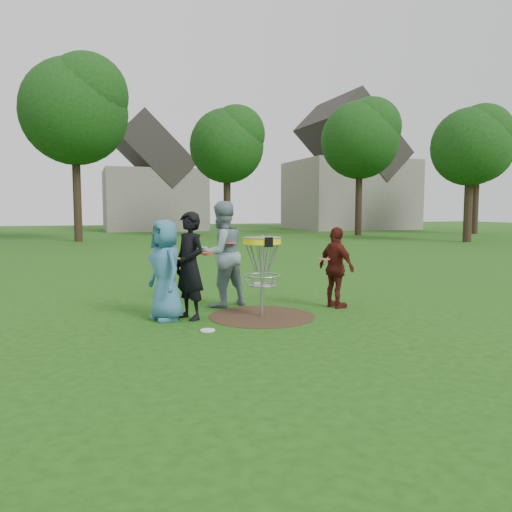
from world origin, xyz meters
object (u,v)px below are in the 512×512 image
object	(u,v)px
player_blue	(166,270)
disc_golf_basket	(262,256)
player_black	(190,266)
player_grey	(222,254)
player_maroon	(336,267)

from	to	relation	value
player_blue	disc_golf_basket	bearing A→B (deg)	64.15
player_black	disc_golf_basket	size ratio (longest dim) A/B	1.28
player_grey	disc_golf_basket	world-z (taller)	player_grey
player_grey	player_maroon	bearing A→B (deg)	138.68
player_maroon	player_grey	bearing A→B (deg)	53.69
player_grey	player_maroon	world-z (taller)	player_grey
player_blue	player_black	world-z (taller)	player_black
player_grey	disc_golf_basket	distance (m)	1.16
player_grey	disc_golf_basket	size ratio (longest dim) A/B	1.42
disc_golf_basket	player_maroon	bearing A→B (deg)	9.80
player_blue	disc_golf_basket	xyz separation A→B (m)	(1.57, -0.27, 0.20)
player_blue	player_black	bearing A→B (deg)	65.07
player_blue	player_black	distance (m)	0.39
disc_golf_basket	player_grey	bearing A→B (deg)	110.16
player_black	disc_golf_basket	world-z (taller)	player_black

